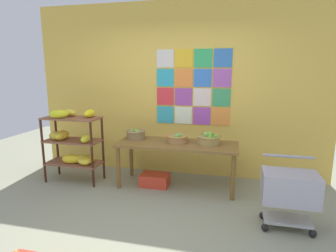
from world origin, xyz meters
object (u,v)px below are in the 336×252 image
(display_table, at_px, (177,148))
(fruit_basket_right, at_px, (209,139))
(shopping_cart, at_px, (289,190))
(produce_crate_under_table, at_px, (155,180))
(banana_shelf_unit, at_px, (73,140))
(fruit_basket_left, at_px, (177,138))
(fruit_basket_back_left, at_px, (136,134))

(display_table, relative_size, fruit_basket_right, 5.16)
(shopping_cart, bearing_deg, display_table, 144.90)
(fruit_basket_right, xyz_separation_m, produce_crate_under_table, (-0.79, -0.10, -0.67))
(banana_shelf_unit, xyz_separation_m, fruit_basket_right, (2.07, 0.22, 0.09))
(banana_shelf_unit, xyz_separation_m, fruit_basket_left, (1.62, 0.21, 0.08))
(fruit_basket_right, bearing_deg, fruit_basket_left, -178.75)
(fruit_basket_back_left, height_order, fruit_basket_right, fruit_basket_right)
(fruit_basket_left, bearing_deg, fruit_basket_back_left, 174.35)
(banana_shelf_unit, relative_size, produce_crate_under_table, 2.70)
(display_table, xyz_separation_m, produce_crate_under_table, (-0.33, -0.05, -0.51))
(display_table, bearing_deg, fruit_basket_back_left, 171.03)
(shopping_cart, bearing_deg, fruit_basket_back_left, 151.01)
(fruit_basket_back_left, xyz_separation_m, shopping_cart, (2.10, -0.92, -0.30))
(fruit_basket_back_left, xyz_separation_m, produce_crate_under_table, (0.35, -0.16, -0.66))
(fruit_basket_right, bearing_deg, produce_crate_under_table, -172.83)
(banana_shelf_unit, distance_m, fruit_basket_right, 2.09)
(display_table, height_order, produce_crate_under_table, display_table)
(fruit_basket_left, height_order, produce_crate_under_table, fruit_basket_left)
(fruit_basket_back_left, distance_m, fruit_basket_left, 0.68)
(produce_crate_under_table, bearing_deg, fruit_basket_back_left, 155.76)
(banana_shelf_unit, xyz_separation_m, fruit_basket_back_left, (0.94, 0.27, 0.09))
(produce_crate_under_table, xyz_separation_m, shopping_cart, (1.75, -0.76, 0.36))
(fruit_basket_left, relative_size, produce_crate_under_table, 0.77)
(produce_crate_under_table, relative_size, shopping_cart, 0.55)
(fruit_basket_back_left, bearing_deg, produce_crate_under_table, -24.24)
(fruit_basket_right, relative_size, shopping_cart, 0.44)
(display_table, relative_size, fruit_basket_back_left, 5.78)
(fruit_basket_right, height_order, produce_crate_under_table, fruit_basket_right)
(banana_shelf_unit, xyz_separation_m, shopping_cart, (3.04, -0.64, -0.22))
(fruit_basket_back_left, xyz_separation_m, fruit_basket_right, (1.14, -0.06, 0.01))
(display_table, height_order, fruit_basket_left, fruit_basket_left)
(produce_crate_under_table, bearing_deg, fruit_basket_right, 7.17)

